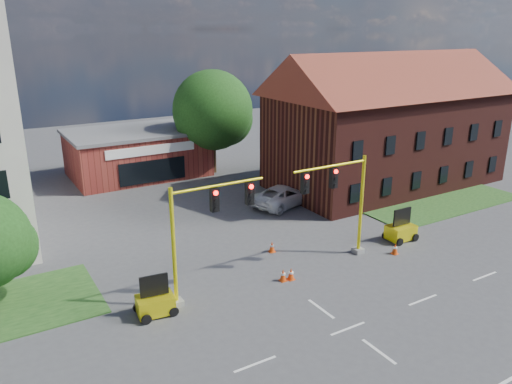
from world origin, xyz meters
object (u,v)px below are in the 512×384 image
signal_mast_west (204,226)px  pickup_white (284,195)px  trailer_west (155,303)px  trailer_east (401,231)px  signal_mast_east (341,197)px

signal_mast_west → pickup_white: signal_mast_west is taller
trailer_west → pickup_white: trailer_west is taller
trailer_east → pickup_white: bearing=106.8°
signal_mast_west → trailer_east: 14.46m
trailer_east → pickup_white: 9.98m
trailer_west → signal_mast_west: bearing=11.8°
pickup_white → signal_mast_west: bearing=113.8°
trailer_east → signal_mast_east: bearing=-177.9°
trailer_west → pickup_white: (14.21, 9.93, 0.17)m
signal_mast_west → signal_mast_east: same height
signal_mast_east → signal_mast_west: bearing=180.0°
signal_mast_east → pickup_white: (2.67, 9.70, -3.12)m
signal_mast_west → trailer_west: signal_mast_west is taller
trailer_west → trailer_east: bearing=8.1°
trailer_west → trailer_east: trailer_east is taller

